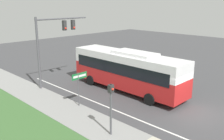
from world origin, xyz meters
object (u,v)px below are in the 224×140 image
pedestrian_signal (111,102)px  street_sign (79,83)px  bus (127,69)px  signal_gantry (54,37)px

pedestrian_signal → street_sign: 4.81m
pedestrian_signal → street_sign: (1.36, 4.60, -0.25)m
pedestrian_signal → street_sign: bearing=73.5°
bus → street_sign: (-5.10, 0.11, -0.09)m
bus → pedestrian_signal: size_ratio=3.49×
bus → street_sign: size_ratio=4.13×
bus → street_sign: bearing=178.8°
street_sign → signal_gantry: bearing=74.4°
street_sign → bus: bearing=-1.2°
signal_gantry → street_sign: 6.21m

